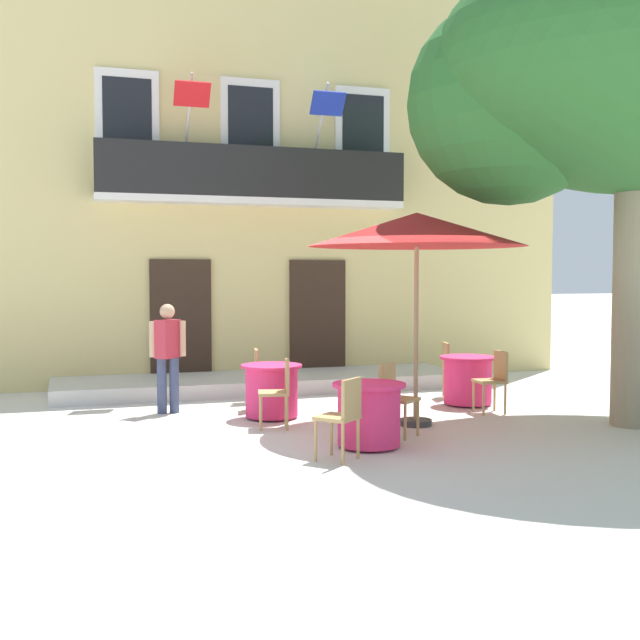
% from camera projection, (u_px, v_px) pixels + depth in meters
% --- Properties ---
extents(ground_plane, '(120.00, 120.00, 0.00)m').
position_uv_depth(ground_plane, '(364.00, 432.00, 10.24)').
color(ground_plane, silver).
extents(building_facade, '(13.00, 5.09, 7.50)m').
position_uv_depth(building_facade, '(229.00, 192.00, 16.56)').
color(building_facade, '#DBC67F').
rests_on(building_facade, ground).
extents(entrance_step_platform, '(7.13, 1.81, 0.25)m').
position_uv_depth(entrance_step_platform, '(262.00, 382.00, 14.02)').
color(entrance_step_platform, silver).
rests_on(entrance_step_platform, ground).
extents(plane_tree, '(5.67, 4.98, 6.42)m').
position_uv_depth(plane_tree, '(633.00, 77.00, 10.45)').
color(plane_tree, gray).
rests_on(plane_tree, ground).
extents(cafe_table_near_tree, '(0.86, 0.86, 0.76)m').
position_uv_depth(cafe_table_near_tree, '(369.00, 414.00, 9.32)').
color(cafe_table_near_tree, '#E52D66').
rests_on(cafe_table_near_tree, ground).
extents(cafe_chair_near_tree_0, '(0.56, 0.56, 0.91)m').
position_uv_depth(cafe_chair_near_tree_0, '(343.00, 413.00, 8.63)').
color(cafe_chair_near_tree_0, tan).
rests_on(cafe_chair_near_tree_0, ground).
extents(cafe_chair_near_tree_1, '(0.56, 0.56, 0.91)m').
position_uv_depth(cafe_chair_near_tree_1, '(394.00, 394.00, 9.98)').
color(cafe_chair_near_tree_1, tan).
rests_on(cafe_chair_near_tree_1, ground).
extents(cafe_table_middle, '(0.86, 0.86, 0.76)m').
position_uv_depth(cafe_table_middle, '(272.00, 391.00, 11.22)').
color(cafe_table_middle, '#E52D66').
rests_on(cafe_table_middle, ground).
extents(cafe_chair_middle_0, '(0.47, 0.47, 0.91)m').
position_uv_depth(cafe_chair_middle_0, '(263.00, 374.00, 11.94)').
color(cafe_chair_middle_0, tan).
rests_on(cafe_chair_middle_0, ground).
extents(cafe_chair_middle_1, '(0.48, 0.48, 0.91)m').
position_uv_depth(cafe_chair_middle_1, '(279.00, 388.00, 10.47)').
color(cafe_chair_middle_1, tan).
rests_on(cafe_chair_middle_1, ground).
extents(cafe_table_front, '(0.86, 0.86, 0.76)m').
position_uv_depth(cafe_table_front, '(468.00, 380.00, 12.35)').
color(cafe_table_front, '#E52D66').
rests_on(cafe_table_front, ground).
extents(cafe_chair_front_0, '(0.48, 0.48, 0.91)m').
position_uv_depth(cafe_chair_front_0, '(452.00, 366.00, 13.08)').
color(cafe_chair_front_0, tan).
rests_on(cafe_chair_front_0, ground).
extents(cafe_chair_front_1, '(0.43, 0.43, 0.91)m').
position_uv_depth(cafe_chair_front_1, '(494.00, 377.00, 11.63)').
color(cafe_chair_front_1, tan).
rests_on(cafe_chair_front_1, ground).
extents(cafe_umbrella, '(2.90, 2.90, 2.85)m').
position_uv_depth(cafe_umbrella, '(417.00, 231.00, 10.56)').
color(cafe_umbrella, '#997A56').
rests_on(cafe_umbrella, ground).
extents(pedestrian_mid_plaza, '(0.53, 0.39, 1.60)m').
position_uv_depth(pedestrian_mid_plaza, '(168.00, 352.00, 11.60)').
color(pedestrian_mid_plaza, '#384260').
rests_on(pedestrian_mid_plaza, ground).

